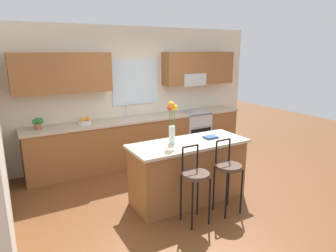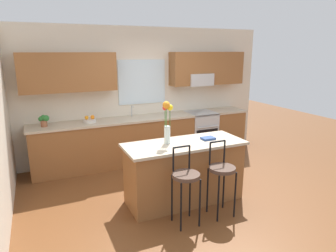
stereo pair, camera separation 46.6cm
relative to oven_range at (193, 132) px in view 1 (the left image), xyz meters
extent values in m
plane|color=brown|center=(-1.24, -1.68, -0.46)|extent=(14.00, 14.00, 0.00)
cube|color=beige|center=(-1.24, 0.38, 0.89)|extent=(5.60, 0.12, 2.70)
cube|color=brown|center=(-2.69, 0.15, 1.39)|extent=(1.69, 0.34, 0.70)
cube|color=brown|center=(0.22, 0.15, 1.39)|extent=(1.69, 0.34, 0.70)
cube|color=silver|center=(-1.24, 0.31, 1.14)|extent=(1.01, 0.03, 0.90)
cube|color=#B7BABC|center=(0.00, 0.12, 1.16)|extent=(0.56, 0.36, 0.26)
cube|color=brown|center=(-1.24, 0.02, -0.02)|extent=(4.50, 0.60, 0.88)
cube|color=#BCAD93|center=(-1.24, 0.02, 0.44)|extent=(4.56, 0.64, 0.04)
cube|color=#B7BABC|center=(-1.52, 0.02, 0.39)|extent=(0.54, 0.38, 0.11)
cylinder|color=#B7BABC|center=(-1.52, 0.18, 0.57)|extent=(0.02, 0.02, 0.22)
cylinder|color=#B7BABC|center=(-1.52, 0.12, 0.68)|extent=(0.02, 0.12, 0.02)
cube|color=#B7BABC|center=(0.00, 0.00, 0.00)|extent=(0.60, 0.60, 0.92)
cube|color=black|center=(0.00, -0.29, -0.06)|extent=(0.52, 0.02, 0.40)
cylinder|color=#B7BABC|center=(0.00, -0.33, 0.20)|extent=(0.50, 0.02, 0.02)
cube|color=brown|center=(-1.35, -1.85, -0.02)|extent=(1.71, 0.64, 0.88)
cube|color=#BCAD93|center=(-1.35, -1.85, 0.44)|extent=(1.79, 0.72, 0.04)
cylinder|color=black|center=(-1.76, -2.56, -0.13)|extent=(0.02, 0.02, 0.66)
cylinder|color=black|center=(-1.49, -2.56, -0.13)|extent=(0.02, 0.02, 0.66)
cylinder|color=black|center=(-1.76, -2.29, -0.13)|extent=(0.02, 0.02, 0.66)
cylinder|color=black|center=(-1.49, -2.29, -0.13)|extent=(0.02, 0.02, 0.66)
cylinder|color=#4C382D|center=(-1.62, -2.43, 0.23)|extent=(0.36, 0.36, 0.05)
cylinder|color=black|center=(-1.74, -2.29, 0.41)|extent=(0.02, 0.02, 0.32)
cylinder|color=black|center=(-1.51, -2.29, 0.41)|extent=(0.02, 0.02, 0.32)
cylinder|color=black|center=(-1.62, -2.29, 0.57)|extent=(0.23, 0.02, 0.02)
cylinder|color=black|center=(-1.21, -2.56, -0.13)|extent=(0.02, 0.02, 0.66)
cylinder|color=black|center=(-0.94, -2.56, -0.13)|extent=(0.02, 0.02, 0.66)
cylinder|color=black|center=(-1.21, -2.29, -0.13)|extent=(0.02, 0.02, 0.66)
cylinder|color=black|center=(-0.94, -2.29, -0.13)|extent=(0.02, 0.02, 0.66)
cylinder|color=#4C382D|center=(-1.07, -2.43, 0.23)|extent=(0.36, 0.36, 0.05)
cylinder|color=black|center=(-1.19, -2.29, 0.41)|extent=(0.02, 0.02, 0.32)
cylinder|color=black|center=(-0.96, -2.29, 0.41)|extent=(0.02, 0.02, 0.32)
cylinder|color=black|center=(-1.07, -2.29, 0.57)|extent=(0.23, 0.02, 0.02)
cylinder|color=silver|center=(-1.59, -1.77, 0.59)|extent=(0.09, 0.09, 0.26)
cylinder|color=#3D722D|center=(-1.55, -1.78, 0.76)|extent=(0.01, 0.01, 0.45)
sphere|color=yellow|center=(-1.55, -1.78, 0.99)|extent=(0.09, 0.09, 0.09)
cylinder|color=#3D722D|center=(-1.62, -1.75, 0.76)|extent=(0.01, 0.01, 0.45)
sphere|color=red|center=(-1.62, -1.75, 0.98)|extent=(0.08, 0.08, 0.08)
cylinder|color=#3D722D|center=(-1.62, -1.80, 0.79)|extent=(0.01, 0.01, 0.50)
sphere|color=orange|center=(-1.62, -1.80, 1.04)|extent=(0.10, 0.10, 0.10)
cube|color=navy|center=(-0.94, -1.84, 0.48)|extent=(0.20, 0.15, 0.03)
cylinder|color=silver|center=(-2.39, 0.02, 0.49)|extent=(0.24, 0.24, 0.06)
sphere|color=orange|center=(-2.34, 0.02, 0.56)|extent=(0.08, 0.08, 0.08)
sphere|color=orange|center=(-2.44, 0.02, 0.56)|extent=(0.07, 0.07, 0.07)
cylinder|color=#9E5B3D|center=(-3.19, 0.02, 0.52)|extent=(0.11, 0.11, 0.11)
sphere|color=#2D7A33|center=(-3.19, 0.02, 0.63)|extent=(0.08, 0.08, 0.08)
sphere|color=#2D7A33|center=(-3.23, 0.03, 0.60)|extent=(0.09, 0.09, 0.09)
sphere|color=#2D7A33|center=(-3.15, 0.01, 0.61)|extent=(0.11, 0.11, 0.11)
camera|label=1|loc=(-3.69, -5.35, 1.78)|focal=31.93mm
camera|label=2|loc=(-3.28, -5.56, 1.78)|focal=31.93mm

